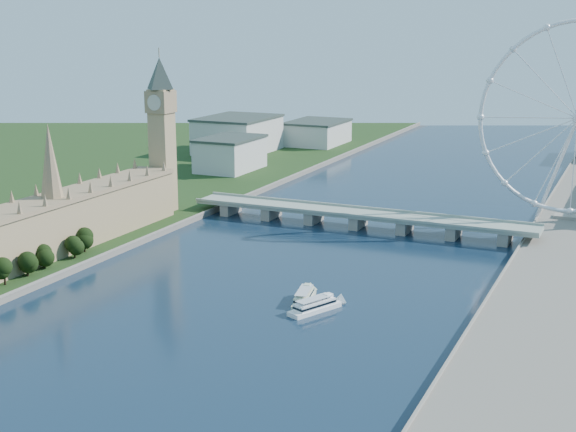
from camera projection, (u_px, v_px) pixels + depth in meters
The scene contains 6 objects.
parliament_range at pixel (54, 224), 431.98m from camera, with size 24.00×200.00×70.00m.
big_ben at pixel (161, 115), 516.50m from camera, with size 20.02×20.02×110.00m.
westminster_bridge at pixel (358, 217), 499.03m from camera, with size 220.00×22.00×9.50m.
city_skyline at pixel (497, 147), 711.63m from camera, with size 505.00×280.00×32.00m.
tour_boat_near at pixel (304, 302), 366.10m from camera, with size 7.21×28.29×6.24m, color beige, non-canonical shape.
tour_boat_far at pixel (315, 311), 354.26m from camera, with size 7.56×29.59×6.54m, color white, non-canonical shape.
Camera 1 is at (158.75, -160.44, 123.91)m, focal length 50.00 mm.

